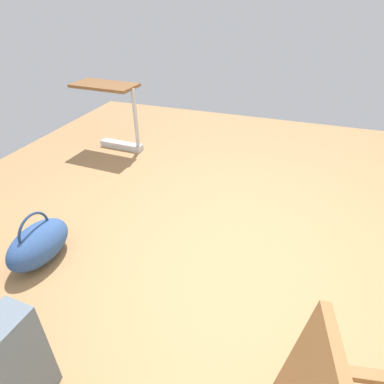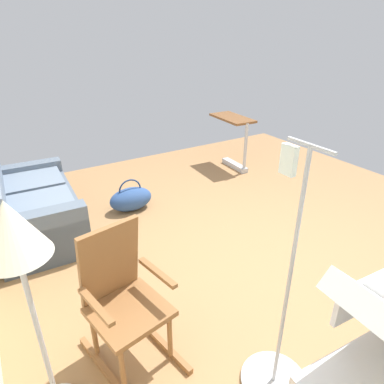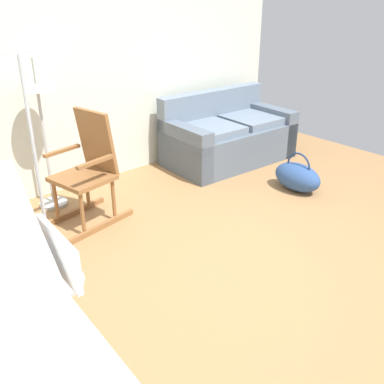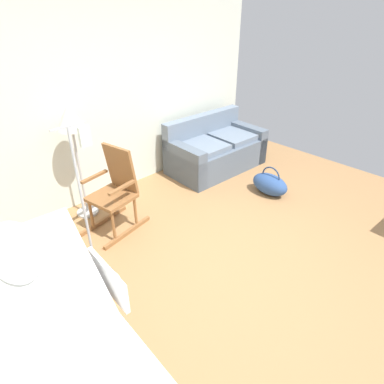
{
  "view_description": "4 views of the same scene",
  "coord_description": "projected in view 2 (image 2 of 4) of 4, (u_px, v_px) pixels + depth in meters",
  "views": [
    {
      "loc": [
        -0.25,
        2.06,
        1.82
      ],
      "look_at": [
        0.28,
        0.52,
        0.79
      ],
      "focal_mm": 29.94,
      "sensor_mm": 36.0,
      "label": 1
    },
    {
      "loc": [
        -2.29,
        2.06,
        2.18
      ],
      "look_at": [
        0.1,
        0.59,
        0.81
      ],
      "focal_mm": 31.97,
      "sensor_mm": 36.0,
      "label": 2
    },
    {
      "loc": [
        -2.29,
        -1.95,
        2.04
      ],
      "look_at": [
        -0.28,
        0.38,
        0.61
      ],
      "focal_mm": 41.49,
      "sensor_mm": 36.0,
      "label": 3
    },
    {
      "loc": [
        -2.29,
        -1.58,
        2.53
      ],
      "look_at": [
        -0.28,
        0.49,
        0.82
      ],
      "focal_mm": 31.14,
      "sensor_mm": 36.0,
      "label": 4
    }
  ],
  "objects": [
    {
      "name": "couch",
      "position": [
        33.0,
        209.0,
        3.89
      ],
      "size": [
        1.64,
        0.92,
        0.85
      ],
      "color": "slate",
      "rests_on": "ground"
    },
    {
      "name": "floor_lamp",
      "position": [
        15.0,
        247.0,
        1.63
      ],
      "size": [
        0.34,
        0.34,
        1.48
      ],
      "color": "#B2B5BA",
      "rests_on": "ground"
    },
    {
      "name": "ground_plane",
      "position": [
        243.0,
        250.0,
        3.68
      ],
      "size": [
        6.48,
        6.48,
        0.0
      ],
      "primitive_type": "plane",
      "color": "#9E7247"
    },
    {
      "name": "rocking_chair",
      "position": [
        123.0,
        300.0,
        2.32
      ],
      "size": [
        0.83,
        0.6,
        1.05
      ],
      "color": "brown",
      "rests_on": "ground"
    },
    {
      "name": "overbed_table",
      "position": [
        234.0,
        136.0,
        5.65
      ],
      "size": [
        0.85,
        0.44,
        0.84
      ],
      "color": "#B2B5BA",
      "rests_on": "ground"
    },
    {
      "name": "iv_pole",
      "position": [
        276.0,
        356.0,
        2.22
      ],
      "size": [
        0.44,
        0.44,
        1.69
      ],
      "color": "#B2B5BA",
      "rests_on": "ground"
    },
    {
      "name": "duffel_bag",
      "position": [
        131.0,
        199.0,
        4.44
      ],
      "size": [
        0.33,
        0.57,
        0.43
      ],
      "color": "#2D4C84",
      "rests_on": "ground"
    }
  ]
}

